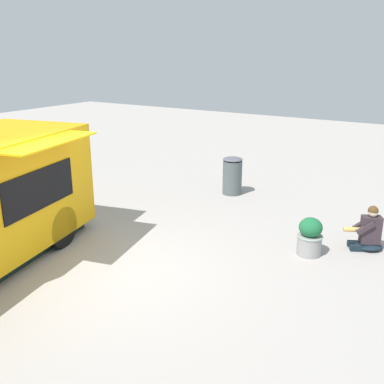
% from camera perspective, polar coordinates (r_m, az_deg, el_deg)
% --- Properties ---
extents(ground_plane, '(40.00, 40.00, 0.00)m').
position_cam_1_polar(ground_plane, '(8.25, -10.52, -9.61)').
color(ground_plane, '#A7A09B').
extents(person_customer, '(0.63, 0.82, 0.90)m').
position_cam_1_polar(person_customer, '(9.38, 21.65, -4.89)').
color(person_customer, '#16232E').
rests_on(person_customer, ground_plane).
extents(planter_flowering_near, '(0.49, 0.49, 0.74)m').
position_cam_1_polar(planter_flowering_near, '(8.79, 14.85, -5.55)').
color(planter_flowering_near, gray).
rests_on(planter_flowering_near, ground_plane).
extents(trash_bin, '(0.53, 0.53, 1.02)m').
position_cam_1_polar(trash_bin, '(12.09, 5.18, 2.13)').
color(trash_bin, '#4C5759').
rests_on(trash_bin, ground_plane).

